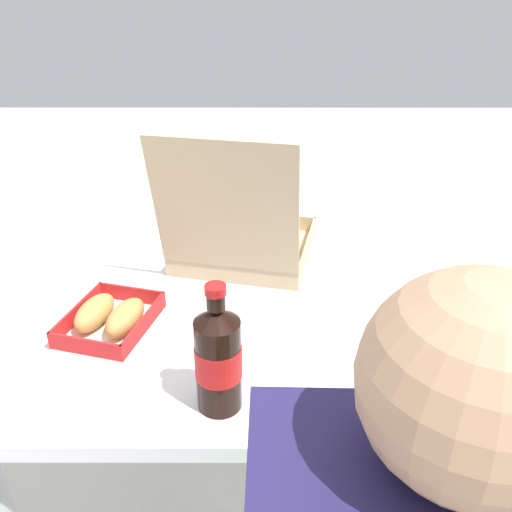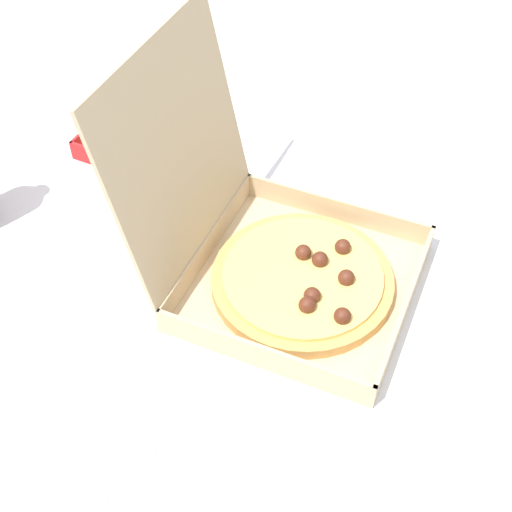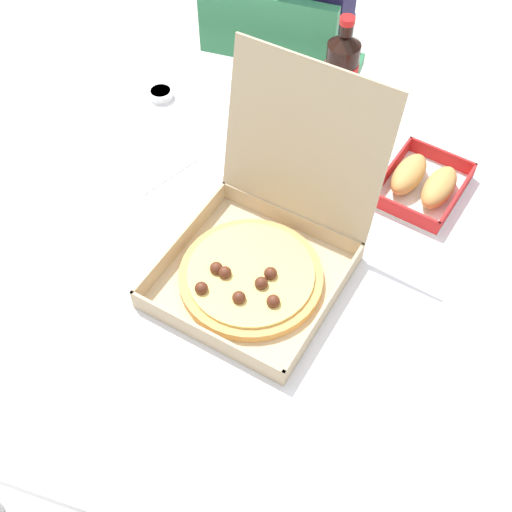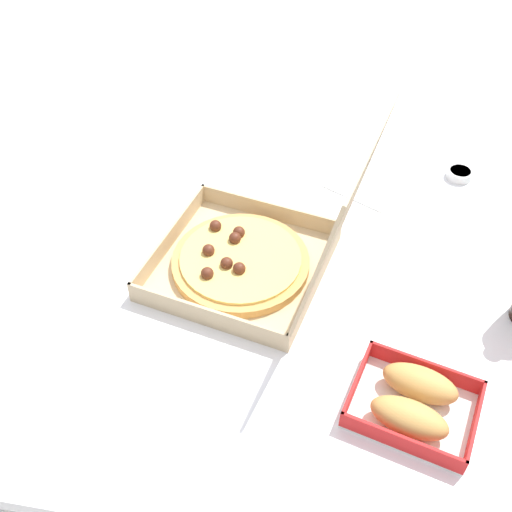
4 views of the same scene
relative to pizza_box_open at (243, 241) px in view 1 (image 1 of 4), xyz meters
The scene contains 7 objects.
ground_plane 0.78m from the pizza_box_open, 144.38° to the left, with size 10.00×10.00×0.00m, color beige.
dining_table 0.15m from the pizza_box_open, 144.38° to the left, with size 1.13×1.09×0.72m.
pizza_box_open is the anchor object (origin of this frame).
bread_side_box 0.39m from the pizza_box_open, 48.84° to the left, with size 0.19×0.22×0.06m.
cola_bottle 0.50m from the pizza_box_open, 86.99° to the left, with size 0.07×0.07×0.22m.
paper_menu 0.41m from the pizza_box_open, 148.22° to the left, with size 0.21×0.15×0.00m, color white.
dipping_sauce_cup 0.54m from the pizza_box_open, 132.57° to the left, with size 0.06×0.06×0.02m.
Camera 1 is at (0.03, 1.11, 1.34)m, focal length 37.67 mm.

